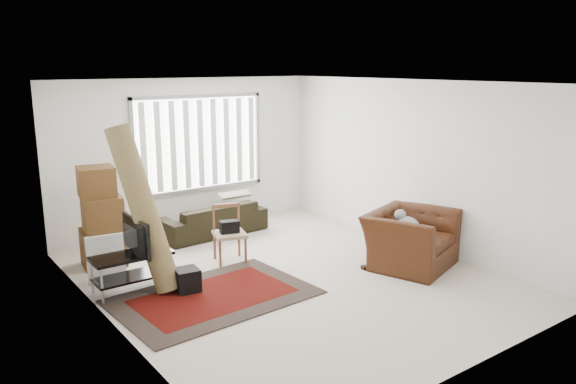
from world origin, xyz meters
name	(u,v)px	position (x,y,z in m)	size (l,w,h in m)	color
room	(270,149)	(0.03, 0.51, 1.76)	(6.00, 6.02, 2.71)	beige
persian_rug	(214,297)	(-1.19, 0.02, 0.01)	(2.55, 1.78, 0.02)	black
tv_stand	(132,264)	(-1.95, 0.83, 0.37)	(1.03, 0.46, 0.52)	black
tv	(130,237)	(-1.95, 0.83, 0.76)	(0.84, 0.11, 0.48)	black
subwoofer	(187,280)	(-1.39, 0.37, 0.17)	(0.30, 0.30, 0.30)	black
moving_boxes	(101,220)	(-1.92, 2.05, 0.69)	(0.68, 0.64, 1.49)	brown
white_flatpack	(106,258)	(-2.10, 1.41, 0.32)	(0.50, 0.07, 0.64)	silver
rolled_rug	(143,209)	(-1.76, 0.78, 1.10)	(0.33, 0.33, 2.21)	brown
sofa	(212,214)	(0.14, 2.45, 0.36)	(1.90, 0.82, 0.73)	black
side_chair	(229,231)	(-0.32, 1.08, 0.47)	(0.57, 0.57, 0.86)	#977B63
armchair	(410,235)	(1.73, -0.68, 0.47)	(1.55, 1.45, 0.94)	#3E1C0C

